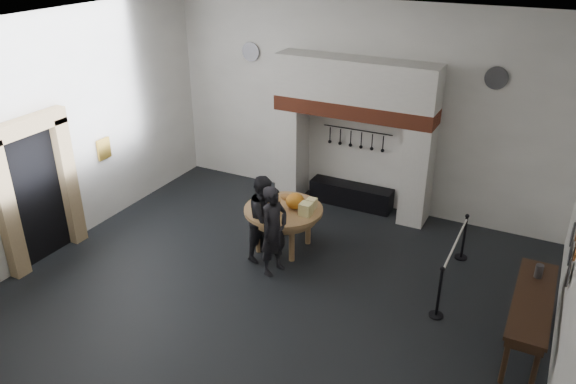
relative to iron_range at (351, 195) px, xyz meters
The scene contains 35 objects.
floor 3.73m from the iron_range, 90.00° to the right, with size 9.00×8.00×0.02m, color black.
ceiling 5.65m from the iron_range, 90.00° to the right, with size 9.00×8.00×0.02m, color silver.
wall_back 2.02m from the iron_range, 90.00° to the left, with size 9.00×0.02×4.50m, color white.
wall_front 7.97m from the iron_range, 90.00° to the right, with size 9.00×0.02×4.50m, color white.
wall_left 6.17m from the iron_range, 140.42° to the right, with size 0.02×8.00×4.50m, color white.
chimney_pier_left 1.69m from the iron_range, behind, with size 0.55×0.70×2.15m, color silver.
chimney_pier_right 1.69m from the iron_range, ahead, with size 0.55×0.70×2.15m, color silver.
hearth_brick_band 2.06m from the iron_range, 90.00° to the right, with size 3.50×0.72×0.32m, color #9E442B.
chimney_hood 2.67m from the iron_range, 90.00° to the right, with size 3.50×0.70×0.90m, color silver.
iron_range is the anchor object (origin of this frame).
utensil_rail 1.51m from the iron_range, 90.00° to the left, with size 0.02×0.02×1.60m, color black.
door_recess 6.58m from the iron_range, 133.44° to the right, with size 0.04×1.10×2.50m, color black.
door_jamb_near 7.05m from the iron_range, 128.94° to the right, with size 0.22×0.30×2.60m, color tan.
door_jamb_far 6.04m from the iron_range, 137.45° to the right, with size 0.22×0.30×2.60m, color tan.
door_lintel 6.87m from the iron_range, 132.86° to the right, with size 0.22×1.70×0.30m, color tan.
wall_plaque 5.49m from the iron_range, 146.73° to the right, with size 0.05×0.34×0.44m, color gold.
work_table 2.50m from the iron_range, 102.03° to the right, with size 1.53×1.53×0.07m, color #B07853.
pumpkin 2.42m from the iron_range, 97.66° to the right, with size 0.36×0.36×0.31m, color orange.
cheese_block_big 2.54m from the iron_range, 90.14° to the right, with size 0.22×0.22×0.24m, color #FBEE96.
cheese_block_small 2.25m from the iron_range, 90.70° to the right, with size 0.18×0.18×0.20m, color #F9E194.
wicker_basket 2.71m from the iron_range, 104.56° to the right, with size 0.32×0.32×0.22m, color olive.
bread_loaf 2.22m from the iron_range, 106.66° to the right, with size 0.31×0.18×0.13m, color olive.
visitor_near 3.28m from the iron_range, 94.79° to the right, with size 0.62×0.41×1.71m, color black.
visitor_far 2.95m from the iron_range, 103.39° to the right, with size 0.82×0.64×1.68m, color black.
side_table 5.31m from the iron_range, 38.91° to the right, with size 0.55×2.20×0.06m, color #3C2615.
pewter_jug 4.97m from the iron_range, 33.46° to the right, with size 0.12×0.12×0.22m, color #4A4B4F.
copper_pan_a 5.93m from the iron_range, 38.28° to the right, with size 0.34×0.34×0.03m, color #C6662D.
pewter_plate_left 5.69m from the iron_range, 36.66° to the right, with size 0.40×0.40×0.03m, color #4C4C51.
pewter_plate_mid 5.36m from the iron_range, 31.38° to the right, with size 0.40×0.40×0.03m, color #4C4C51.
pewter_plate_right 5.08m from the iron_range, 25.42° to the right, with size 0.40×0.40×0.03m, color #4C4C51.
pewter_plate_back_left 4.01m from the iron_range, behind, with size 0.44×0.44×0.03m, color #4C4C51.
pewter_plate_back_right 4.01m from the iron_range, ahead, with size 0.44×0.44×0.03m, color #4C4C51.
barrier_post_near 4.20m from the iron_range, 49.27° to the right, with size 0.05×0.05×0.90m, color black.
barrier_post_far 2.99m from the iron_range, 23.32° to the right, with size 0.05×0.05×0.90m, color black.
barrier_rope 3.55m from the iron_range, 38.52° to the right, with size 0.04×0.04×2.00m, color silver.
Camera 1 is at (3.95, -7.22, 5.82)m, focal length 35.00 mm.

